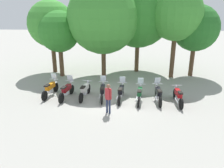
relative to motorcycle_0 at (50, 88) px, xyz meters
The scene contains 16 objects.
ground_plane 4.10m from the motorcycle_0, ahead, with size 80.00×80.00×0.00m, color #9E9B93.
motorcycle_0 is the anchor object (origin of this frame).
motorcycle_1 1.20m from the motorcycle_0, 14.92° to the right, with size 0.73×2.17×1.37m.
motorcycle_2 2.32m from the motorcycle_0, ahead, with size 0.67×2.18×0.99m.
motorcycle_3 3.47m from the motorcycle_0, ahead, with size 0.62×2.19×1.37m.
motorcycle_4 4.64m from the motorcycle_0, ahead, with size 0.65×2.19×1.37m.
motorcycle_5 5.81m from the motorcycle_0, ahead, with size 0.65×2.19×1.37m.
motorcycle_6 6.95m from the motorcycle_0, ahead, with size 0.62×2.19×1.37m.
motorcycle_7 8.12m from the motorcycle_0, ahead, with size 0.62×2.19×0.99m.
person_0 4.59m from the motorcycle_0, 29.74° to the right, with size 0.40×0.30×1.70m.
tree_0 6.72m from the motorcycle_0, 103.89° to the left, with size 3.87×3.87×6.10m.
tree_1 5.40m from the motorcycle_0, 95.36° to the left, with size 3.27×3.27×5.30m.
tree_2 6.80m from the motorcycle_0, 54.38° to the left, with size 5.53×5.53×7.48m.
tree_3 9.58m from the motorcycle_0, 45.98° to the left, with size 5.55×5.55×7.72m.
tree_4 10.77m from the motorcycle_0, 27.66° to the left, with size 4.01×4.01×6.99m.
tree_5 12.05m from the motorcycle_0, 25.90° to the left, with size 3.65×3.65×5.75m.
Camera 1 is at (0.75, -12.93, 5.72)m, focal length 35.89 mm.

